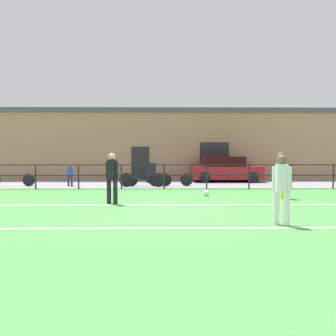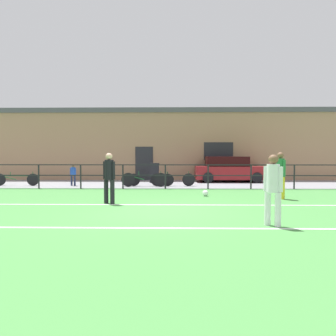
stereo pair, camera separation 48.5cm
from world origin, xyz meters
The scene contains 17 objects.
ground centered at (0.00, 0.00, -0.02)m, with size 60.00×44.00×0.04m, color #478C42.
field_line_touchline centered at (0.00, 1.14, 0.00)m, with size 36.00×0.11×0.00m, color white.
field_line_hash centered at (0.00, -2.16, 0.00)m, with size 36.00×0.11×0.00m, color white.
pavement_strip centered at (0.00, 8.50, 0.01)m, with size 48.00×5.00×0.02m, color gray.
perimeter_fence centered at (0.00, 6.00, 0.75)m, with size 36.07×0.07×1.15m.
clubhouse_facade centered at (0.00, 12.20, 2.27)m, with size 28.00×2.56×4.53m.
player_goalkeeper centered at (-1.70, 1.37, 0.94)m, with size 0.42×0.29×1.66m.
player_striker centered at (2.66, -1.88, 0.91)m, with size 0.37×0.31×1.61m.
player_winger centered at (4.28, 2.67, 0.96)m, with size 0.30×0.42×1.70m.
soccer_ball_match centered at (1.63, 3.37, 0.12)m, with size 0.23×0.23×0.23m, color white.
spectator_child centered at (-4.77, 7.30, 0.64)m, with size 0.30×0.19×1.10m.
parked_car_red centered at (3.61, 9.90, 0.73)m, with size 4.01×1.94×1.48m.
bicycle_parked_0 centered at (-1.07, 6.84, 0.38)m, with size 2.30×0.04×0.77m.
bicycle_parked_1 centered at (0.33, 7.20, 0.36)m, with size 2.25×0.04×0.74m.
bicycle_parked_2 centered at (-7.68, 7.20, 0.34)m, with size 2.33×0.04×0.72m.
bicycle_parked_3 centered at (-0.78, 7.20, 0.35)m, with size 2.35×0.04×0.73m.
trash_bin_0 centered at (-0.73, 9.23, 0.58)m, with size 0.54×0.46×1.11m.
Camera 2 is at (0.46, -9.20, 1.61)m, focal length 34.78 mm.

